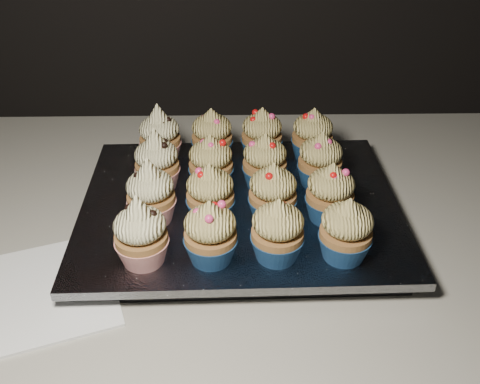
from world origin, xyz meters
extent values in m
cube|color=beige|center=(0.00, 1.70, 0.88)|extent=(2.44, 0.64, 0.04)
cube|color=white|center=(-0.34, 1.53, 0.90)|extent=(0.22, 0.22, 0.00)
cube|color=black|center=(-0.10, 1.66, 0.91)|extent=(0.40, 0.31, 0.02)
cube|color=silver|center=(-0.10, 1.66, 0.93)|extent=(0.44, 0.34, 0.01)
cone|color=#AB1B17|center=(-0.22, 1.54, 0.95)|extent=(0.06, 0.06, 0.03)
ellipsoid|color=#FFF3B3|center=(-0.22, 1.54, 0.99)|extent=(0.06, 0.06, 0.04)
cone|color=#FFF3B3|center=(-0.22, 1.54, 1.02)|extent=(0.03, 0.03, 0.03)
cone|color=navy|center=(-0.14, 1.55, 0.95)|extent=(0.06, 0.06, 0.03)
ellipsoid|color=#DBC36F|center=(-0.14, 1.55, 0.99)|extent=(0.06, 0.06, 0.04)
cone|color=#DBC36F|center=(-0.14, 1.55, 1.01)|extent=(0.03, 0.03, 0.02)
cone|color=navy|center=(-0.06, 1.55, 0.95)|extent=(0.06, 0.06, 0.03)
ellipsoid|color=#DBC36F|center=(-0.06, 1.55, 0.99)|extent=(0.06, 0.06, 0.04)
cone|color=#DBC36F|center=(-0.06, 1.55, 1.01)|extent=(0.03, 0.03, 0.02)
cone|color=navy|center=(0.02, 1.55, 0.95)|extent=(0.06, 0.06, 0.03)
ellipsoid|color=#DBC36F|center=(0.02, 1.55, 0.99)|extent=(0.06, 0.06, 0.04)
cone|color=#DBC36F|center=(0.02, 1.55, 1.01)|extent=(0.03, 0.03, 0.02)
cone|color=#AB1B17|center=(-0.22, 1.62, 0.95)|extent=(0.06, 0.06, 0.03)
ellipsoid|color=#FFF3B3|center=(-0.22, 1.62, 0.99)|extent=(0.06, 0.06, 0.04)
cone|color=#FFF3B3|center=(-0.22, 1.62, 1.02)|extent=(0.03, 0.03, 0.03)
cone|color=navy|center=(-0.14, 1.63, 0.95)|extent=(0.06, 0.06, 0.03)
ellipsoid|color=#DBC36F|center=(-0.14, 1.63, 0.99)|extent=(0.06, 0.06, 0.04)
cone|color=#DBC36F|center=(-0.14, 1.63, 1.01)|extent=(0.03, 0.03, 0.02)
cone|color=navy|center=(-0.06, 1.63, 0.95)|extent=(0.06, 0.06, 0.03)
ellipsoid|color=#DBC36F|center=(-0.06, 1.63, 0.99)|extent=(0.06, 0.06, 0.04)
cone|color=#DBC36F|center=(-0.06, 1.63, 1.01)|extent=(0.03, 0.03, 0.02)
cone|color=navy|center=(0.01, 1.62, 0.95)|extent=(0.06, 0.06, 0.03)
ellipsoid|color=#DBC36F|center=(0.01, 1.62, 0.99)|extent=(0.06, 0.06, 0.04)
cone|color=#DBC36F|center=(0.01, 1.62, 1.01)|extent=(0.03, 0.03, 0.02)
cone|color=#AB1B17|center=(-0.22, 1.70, 0.95)|extent=(0.06, 0.06, 0.03)
ellipsoid|color=#FFF3B3|center=(-0.22, 1.70, 0.99)|extent=(0.06, 0.06, 0.04)
cone|color=#FFF3B3|center=(-0.22, 1.70, 1.02)|extent=(0.03, 0.03, 0.03)
cone|color=navy|center=(-0.14, 1.70, 0.95)|extent=(0.06, 0.06, 0.03)
ellipsoid|color=#DBC36F|center=(-0.14, 1.70, 0.99)|extent=(0.06, 0.06, 0.04)
cone|color=#DBC36F|center=(-0.14, 1.70, 1.01)|extent=(0.03, 0.03, 0.02)
cone|color=navy|center=(-0.07, 1.70, 0.95)|extent=(0.06, 0.06, 0.03)
ellipsoid|color=#DBC36F|center=(-0.07, 1.70, 0.99)|extent=(0.06, 0.06, 0.04)
cone|color=#DBC36F|center=(-0.07, 1.70, 1.01)|extent=(0.03, 0.03, 0.02)
cone|color=navy|center=(0.01, 1.71, 0.95)|extent=(0.06, 0.06, 0.03)
ellipsoid|color=#DBC36F|center=(0.01, 1.71, 0.99)|extent=(0.06, 0.06, 0.04)
cone|color=#DBC36F|center=(0.01, 1.71, 1.01)|extent=(0.03, 0.03, 0.02)
cone|color=#AB1B17|center=(-0.22, 1.78, 0.95)|extent=(0.06, 0.06, 0.03)
ellipsoid|color=#FFF3B3|center=(-0.22, 1.78, 0.99)|extent=(0.06, 0.06, 0.04)
cone|color=#FFF3B3|center=(-0.22, 1.78, 1.02)|extent=(0.03, 0.03, 0.03)
cone|color=navy|center=(-0.14, 1.78, 0.95)|extent=(0.06, 0.06, 0.03)
ellipsoid|color=#DBC36F|center=(-0.14, 1.78, 0.99)|extent=(0.06, 0.06, 0.04)
cone|color=#DBC36F|center=(-0.14, 1.78, 1.01)|extent=(0.03, 0.03, 0.02)
cone|color=navy|center=(-0.07, 1.78, 0.95)|extent=(0.06, 0.06, 0.03)
ellipsoid|color=#DBC36F|center=(-0.07, 1.78, 0.99)|extent=(0.06, 0.06, 0.04)
cone|color=#DBC36F|center=(-0.07, 1.78, 1.01)|extent=(0.03, 0.03, 0.02)
cone|color=navy|center=(0.01, 1.78, 0.95)|extent=(0.06, 0.06, 0.03)
ellipsoid|color=#DBC36F|center=(0.01, 1.78, 0.99)|extent=(0.06, 0.06, 0.04)
cone|color=#DBC36F|center=(0.01, 1.78, 1.01)|extent=(0.03, 0.03, 0.02)
camera|label=1|loc=(-0.11, 1.06, 1.36)|focal=40.00mm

